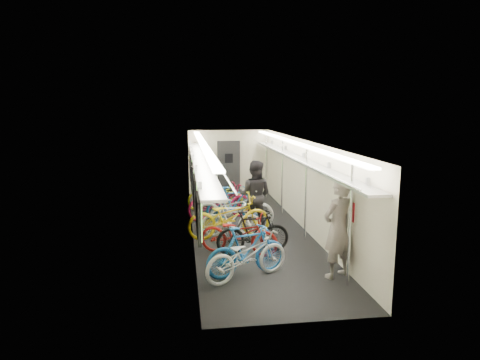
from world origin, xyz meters
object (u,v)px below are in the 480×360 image
object	(u,v)px
passenger_mid	(255,195)
backpack	(359,212)
bicycle_1	(247,251)
bicycle_0	(247,255)
passenger_near	(338,228)

from	to	relation	value
passenger_mid	backpack	distance (m)	3.74
bicycle_1	passenger_mid	distance (m)	3.26
bicycle_0	passenger_mid	bearing A→B (deg)	-36.63
passenger_near	passenger_mid	xyz separation A→B (m)	(-1.03, 3.44, -0.04)
bicycle_0	backpack	xyz separation A→B (m)	(2.16, -0.12, 0.81)
passenger_near	bicycle_0	bearing A→B (deg)	-30.95
backpack	passenger_near	bearing A→B (deg)	-173.44
bicycle_1	passenger_near	distance (m)	1.81
bicycle_0	passenger_mid	size ratio (longest dim) A/B	0.96
bicycle_0	bicycle_1	bearing A→B (deg)	-30.41
passenger_near	bicycle_1	bearing A→B (deg)	-36.19
bicycle_1	passenger_near	world-z (taller)	passenger_near
bicycle_0	passenger_mid	world-z (taller)	passenger_mid
passenger_near	backpack	xyz separation A→B (m)	(0.42, 0.01, 0.31)
bicycle_1	passenger_mid	size ratio (longest dim) A/B	0.90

